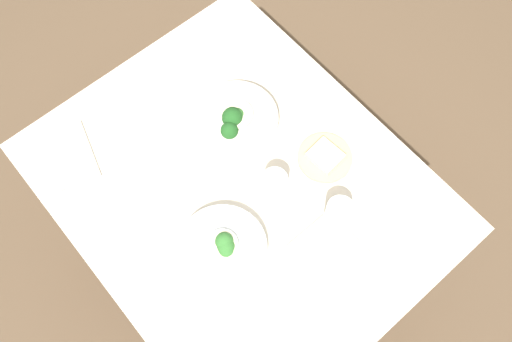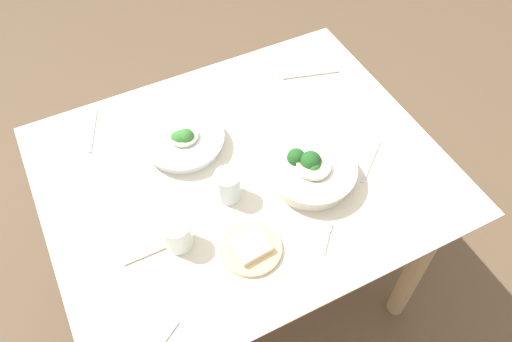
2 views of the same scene
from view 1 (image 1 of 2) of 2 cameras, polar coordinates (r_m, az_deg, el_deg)
The scene contains 12 objects.
ground_plane at distance 2.46m, azimuth -1.26°, elevation -8.29°, with size 6.00×6.00×0.00m, color brown.
dining_table at distance 1.84m, azimuth -1.66°, elevation -3.02°, with size 1.21×0.99×0.78m.
broccoli_bowl_far at distance 1.78m, azimuth -2.15°, elevation 5.14°, with size 0.27×0.27×0.10m.
broccoli_bowl_near at distance 1.63m, azimuth -3.46°, elevation -7.98°, with size 0.26×0.26×0.08m.
bread_side_plate at distance 1.76m, azimuth 7.11°, elevation 1.44°, with size 0.17×0.17×0.03m.
water_glass_center at distance 1.67m, azimuth 1.89°, elevation -1.44°, with size 0.08×0.08×0.10m, color silver.
water_glass_side at distance 1.66m, azimuth 8.51°, elevation -4.33°, with size 0.08×0.08×0.09m, color silver.
fork_by_far_bowl at distance 1.78m, azimuth 17.03°, elevation -2.99°, with size 0.10×0.07×0.00m.
fork_by_near_bowl at distance 1.85m, azimuth 4.02°, elevation 6.96°, with size 0.08×0.08×0.00m.
table_knife_left at distance 1.90m, azimuth -5.52°, elevation 9.30°, with size 0.19×0.01×0.00m, color #B7B7BC.
napkin_folded_upper at distance 1.66m, azimuth 7.70°, elevation -8.15°, with size 0.19×0.17×0.01m, color #B1A997.
napkin_folded_lower at distance 1.85m, azimuth -18.45°, elevation 1.58°, with size 0.21×0.13×0.01m, color #B1A997.
Camera 1 is at (0.52, -0.38, 2.37)m, focal length 38.90 mm.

